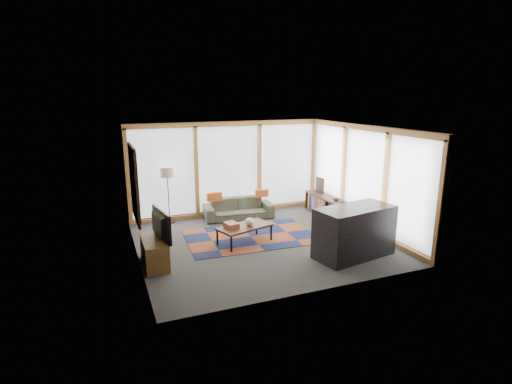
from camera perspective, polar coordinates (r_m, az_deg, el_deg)
name	(u,v)px	position (r m, az deg, el deg)	size (l,w,h in m)	color
ground	(262,242)	(9.25, 0.93, -7.18)	(5.50, 5.50, 0.00)	#31312E
room_envelope	(273,171)	(9.51, 2.41, 3.06)	(5.52, 5.02, 2.62)	#4A3D37
rug	(250,236)	(9.59, -0.80, -6.36)	(3.02, 1.94, 0.01)	brown
sofa	(238,208)	(10.93, -2.52, -2.35)	(1.87, 0.73, 0.55)	#323627
pillow_left	(214,197)	(10.67, -5.99, -0.67)	(0.41, 0.12, 0.22)	#C0501C
pillow_right	(262,193)	(11.02, 0.82, -0.18)	(0.37, 0.11, 0.20)	#C0501C
floor_lamp	(168,195)	(10.65, -12.41, -0.44)	(0.38, 0.38, 1.50)	#2F2217
coffee_table	(245,234)	(9.15, -1.63, -6.07)	(1.22, 0.61, 0.41)	#381A12
book_stack	(231,225)	(8.98, -3.54, -4.73)	(0.26, 0.33, 0.11)	brown
vase	(250,222)	(9.09, -0.93, -4.26)	(0.20, 0.20, 0.18)	silver
bookshelf	(331,209)	(11.05, 10.70, -2.37)	(0.41, 2.23, 0.56)	#381A12
bowl_a	(343,202)	(10.52, 12.33, -1.44)	(0.19, 0.19, 0.09)	black
bowl_b	(336,199)	(10.81, 11.40, -0.99)	(0.17, 0.17, 0.08)	black
shelf_picture	(320,185)	(11.58, 9.11, 0.99)	(0.04, 0.33, 0.44)	black
tv_console	(154,252)	(8.26, -14.31, -8.31)	(0.44, 1.06, 0.53)	brown
television	(156,225)	(8.07, -14.05, -4.60)	(1.02, 0.13, 0.59)	black
bar_counter	(354,232)	(8.58, 13.87, -5.55)	(1.67, 0.78, 1.06)	black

